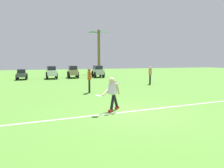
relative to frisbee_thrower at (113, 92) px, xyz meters
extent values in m
plane|color=#538B32|center=(0.82, -0.62, -0.80)|extent=(80.00, 80.00, 0.00)
cube|color=white|center=(0.82, -0.32, -0.79)|extent=(18.35, 2.01, 0.01)
cylinder|color=black|center=(-0.04, -0.04, -0.44)|extent=(0.33, 0.33, 0.72)
cube|color=red|center=(-0.15, -0.15, -0.75)|extent=(0.25, 0.25, 0.10)
cylinder|color=black|center=(0.18, 0.18, -0.44)|extent=(0.39, 0.39, 0.69)
cube|color=red|center=(0.29, 0.29, -0.75)|extent=(0.25, 0.25, 0.10)
cube|color=silver|center=(0.00, 0.00, 0.17)|extent=(0.53, 0.53, 0.57)
sphere|color=tan|center=(-0.08, -0.08, 0.51)|extent=(0.30, 0.30, 0.21)
cylinder|color=white|center=(-0.08, -0.08, 0.54)|extent=(0.30, 0.30, 0.03)
cylinder|color=tan|center=(-0.33, -0.07, 0.02)|extent=(0.46, 0.46, 0.27)
cylinder|color=tan|center=(0.17, -0.11, 0.14)|extent=(0.26, 0.26, 0.49)
cylinder|color=white|center=(-0.74, -0.45, -0.05)|extent=(0.32, 0.32, 0.06)
cylinder|color=black|center=(6.13, 8.14, -0.39)|extent=(0.14, 0.14, 0.82)
cylinder|color=black|center=(6.18, 8.32, -0.39)|extent=(0.14, 0.14, 0.82)
cube|color=orange|center=(6.16, 8.23, 0.29)|extent=(0.29, 0.38, 0.54)
cylinder|color=beige|center=(6.10, 8.03, 0.30)|extent=(0.09, 0.09, 0.52)
cylinder|color=beige|center=(6.22, 8.43, 0.30)|extent=(0.09, 0.09, 0.52)
sphere|color=beige|center=(6.16, 8.23, 0.66)|extent=(0.25, 0.25, 0.20)
cylinder|color=black|center=(0.15, 5.10, -0.39)|extent=(0.12, 0.12, 0.82)
cylinder|color=black|center=(0.17, 5.28, -0.39)|extent=(0.12, 0.12, 0.82)
cube|color=orange|center=(0.16, 5.19, 0.29)|extent=(0.24, 0.36, 0.54)
cylinder|color=brown|center=(0.13, 4.98, 0.30)|extent=(0.08, 0.08, 0.52)
cylinder|color=brown|center=(0.19, 5.40, 0.30)|extent=(0.08, 0.08, 0.52)
sphere|color=brown|center=(0.16, 5.19, 0.66)|extent=(0.22, 0.22, 0.20)
cube|color=#474C51|center=(-4.64, 16.63, -0.29)|extent=(0.91, 2.20, 0.42)
cube|color=#1E232B|center=(-4.64, 16.53, 0.11)|extent=(0.80, 1.10, 0.38)
cylinder|color=black|center=(-5.09, 17.40, -0.50)|extent=(0.18, 0.60, 0.60)
cylinder|color=black|center=(-4.19, 17.40, -0.50)|extent=(0.18, 0.60, 0.60)
cylinder|color=black|center=(-5.08, 15.86, -0.50)|extent=(0.18, 0.60, 0.60)
cylinder|color=black|center=(-4.18, 15.86, -0.50)|extent=(0.18, 0.60, 0.60)
cube|color=silver|center=(-1.58, 16.58, -0.14)|extent=(0.99, 2.36, 0.60)
cube|color=#1E232B|center=(-1.58, 16.63, 0.38)|extent=(0.87, 1.55, 0.44)
cylinder|color=black|center=(-2.07, 17.36, -0.44)|extent=(0.18, 0.72, 0.72)
cylinder|color=black|center=(-1.09, 17.37, -0.44)|extent=(0.18, 0.72, 0.72)
cylinder|color=black|center=(-2.06, 15.80, -0.44)|extent=(0.18, 0.72, 0.72)
cylinder|color=black|center=(-1.08, 15.81, -0.44)|extent=(0.18, 0.72, 0.72)
cube|color=#998466|center=(0.85, 17.04, -0.14)|extent=(1.08, 2.39, 0.60)
cube|color=#1E232B|center=(0.85, 17.09, 0.38)|extent=(0.93, 1.58, 0.44)
cylinder|color=black|center=(0.39, 17.84, -0.44)|extent=(0.21, 0.73, 0.72)
cylinder|color=black|center=(1.37, 17.80, -0.44)|extent=(0.21, 0.73, 0.72)
cylinder|color=black|center=(0.33, 16.29, -0.44)|extent=(0.21, 0.73, 0.72)
cylinder|color=black|center=(1.31, 16.25, -0.44)|extent=(0.21, 0.73, 0.72)
cube|color=#B7BABF|center=(3.80, 16.87, -0.14)|extent=(1.07, 2.39, 0.60)
cube|color=#1E232B|center=(3.81, 16.92, 0.38)|extent=(0.92, 1.58, 0.44)
cylinder|color=black|center=(3.35, 17.67, -0.44)|extent=(0.21, 0.73, 0.72)
cylinder|color=black|center=(4.33, 17.63, -0.44)|extent=(0.21, 0.73, 0.72)
cylinder|color=black|center=(3.28, 16.11, -0.44)|extent=(0.21, 0.73, 0.72)
cylinder|color=black|center=(4.26, 16.07, -0.44)|extent=(0.21, 0.73, 0.72)
cylinder|color=brown|center=(5.66, 23.24, 2.43)|extent=(0.40, 0.40, 6.45)
ellipsoid|color=#317E35|center=(6.58, 23.32, 5.41)|extent=(1.86, 0.41, 0.14)
ellipsoid|color=#317E35|center=(5.95, 24.17, 5.20)|extent=(0.82, 1.93, 0.18)
ellipsoid|color=#317E35|center=(4.97, 23.82, 5.37)|extent=(1.55, 1.36, 0.15)
ellipsoid|color=#317E35|center=(4.96, 22.90, 5.27)|extent=(1.50, 0.89, 0.19)
ellipsoid|color=#317E35|center=(5.89, 22.53, 5.41)|extent=(0.71, 1.50, 0.15)
camera|label=1|loc=(-2.85, -8.43, 1.33)|focal=35.00mm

